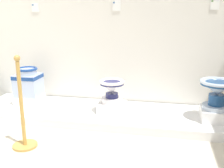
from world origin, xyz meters
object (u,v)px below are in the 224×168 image
(antique_toilet_squat_floral, at_px, (112,89))
(plinth_block_pale_glazed, at_px, (215,114))
(plinth_block_central_ornate, at_px, (30,99))
(info_placard_second, at_px, (117,6))
(info_placard_first, at_px, (35,7))
(plinth_block_squat_floral, at_px, (112,107))
(stanchion_post_near_left, at_px, (23,121))
(info_placard_third, at_px, (215,4))
(antique_toilet_pale_glazed, at_px, (217,90))
(antique_toilet_central_ornate, at_px, (28,81))

(antique_toilet_squat_floral, xyz_separation_m, plinth_block_pale_glazed, (1.28, -0.01, -0.25))
(plinth_block_central_ornate, bearing_deg, info_placard_second, 17.63)
(info_placard_first, distance_m, info_placard_second, 1.21)
(plinth_block_squat_floral, relative_size, plinth_block_pale_glazed, 0.99)
(plinth_block_squat_floral, bearing_deg, stanchion_post_near_left, -131.00)
(plinth_block_squat_floral, xyz_separation_m, info_placard_second, (-0.04, 0.51, 1.30))
(antique_toilet_squat_floral, bearing_deg, info_placard_third, 22.39)
(antique_toilet_squat_floral, xyz_separation_m, stanchion_post_near_left, (-0.77, -0.89, -0.15))
(antique_toilet_pale_glazed, xyz_separation_m, info_placard_third, (-0.04, 0.52, 0.99))
(info_placard_third, bearing_deg, info_placard_second, 180.00)
(antique_toilet_pale_glazed, height_order, info_placard_third, info_placard_third)
(plinth_block_squat_floral, distance_m, plinth_block_pale_glazed, 1.29)
(stanchion_post_near_left, bearing_deg, info_placard_second, 62.32)
(plinth_block_squat_floral, bearing_deg, info_placard_third, 22.39)
(plinth_block_pale_glazed, height_order, antique_toilet_pale_glazed, antique_toilet_pale_glazed)
(antique_toilet_pale_glazed, height_order, info_placard_first, info_placard_first)
(plinth_block_squat_floral, bearing_deg, plinth_block_central_ornate, 174.02)
(plinth_block_squat_floral, xyz_separation_m, antique_toilet_pale_glazed, (1.28, -0.01, 0.32))
(antique_toilet_squat_floral, relative_size, info_placard_first, 2.65)
(info_placard_first, bearing_deg, info_placard_second, 0.00)
(antique_toilet_squat_floral, distance_m, antique_toilet_pale_glazed, 1.29)
(plinth_block_squat_floral, distance_m, info_placard_second, 1.40)
(plinth_block_squat_floral, relative_size, info_placard_third, 2.55)
(info_placard_second, bearing_deg, antique_toilet_pale_glazed, -21.55)
(plinth_block_pale_glazed, distance_m, info_placard_second, 1.92)
(info_placard_third, distance_m, stanchion_post_near_left, 2.74)
(plinth_block_central_ornate, bearing_deg, antique_toilet_pale_glazed, -3.13)
(plinth_block_central_ornate, height_order, stanchion_post_near_left, stanchion_post_near_left)
(plinth_block_central_ornate, distance_m, antique_toilet_central_ornate, 0.27)
(antique_toilet_squat_floral, bearing_deg, info_placard_first, 157.60)
(plinth_block_central_ornate, height_order, info_placard_first, info_placard_first)
(antique_toilet_central_ornate, distance_m, info_placard_second, 1.64)
(plinth_block_squat_floral, bearing_deg, info_placard_first, 157.60)
(plinth_block_pale_glazed, bearing_deg, stanchion_post_near_left, -156.84)
(antique_toilet_squat_floral, bearing_deg, plinth_block_squat_floral, 0.00)
(antique_toilet_central_ornate, bearing_deg, antique_toilet_pale_glazed, -3.13)
(antique_toilet_squat_floral, relative_size, info_placard_third, 2.38)
(info_placard_first, distance_m, info_placard_third, 2.49)
(antique_toilet_pale_glazed, bearing_deg, plinth_block_pale_glazed, -135.00)
(plinth_block_pale_glazed, bearing_deg, plinth_block_central_ornate, 176.87)
(info_placard_first, xyz_separation_m, info_placard_third, (2.49, 0.00, 0.03))
(info_placard_second, bearing_deg, info_placard_third, -0.00)
(plinth_block_central_ornate, bearing_deg, info_placard_first, 90.41)
(plinth_block_pale_glazed, bearing_deg, antique_toilet_pale_glazed, 45.00)
(plinth_block_pale_glazed, bearing_deg, antique_toilet_squat_floral, 179.64)
(antique_toilet_central_ornate, relative_size, antique_toilet_pale_glazed, 0.96)
(info_placard_second, bearing_deg, plinth_block_central_ornate, -162.37)
(plinth_block_central_ornate, relative_size, plinth_block_pale_glazed, 0.97)
(info_placard_second, bearing_deg, plinth_block_pale_glazed, -21.55)
(antique_toilet_pale_glazed, relative_size, info_placard_first, 3.41)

